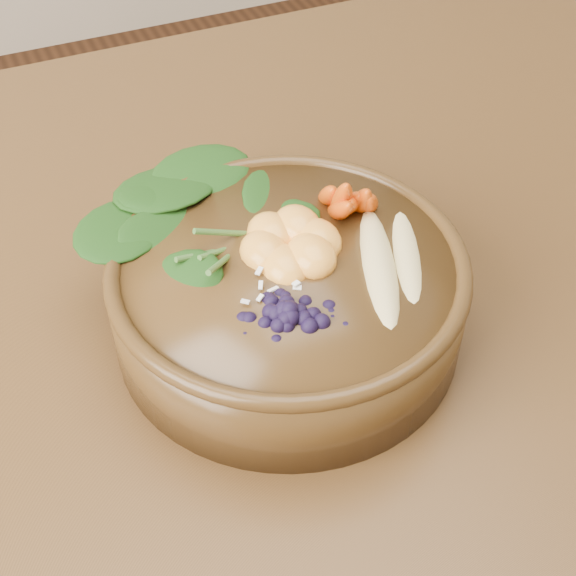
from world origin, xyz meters
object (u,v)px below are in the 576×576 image
object	(u,v)px
mandarin_cluster	(291,232)
blueberry_pile	(291,298)
kale_heap	(235,194)
stoneware_bowl	(288,297)
banana_halves	(394,247)
carrot_cluster	(352,164)
dining_table	(461,278)

from	to	relation	value
mandarin_cluster	blueberry_pile	distance (m)	0.07
kale_heap	stoneware_bowl	bearing A→B (deg)	-77.83
banana_halves	blueberry_pile	distance (m)	0.10
carrot_cluster	mandarin_cluster	size ratio (longest dim) A/B	0.87
kale_heap	banana_halves	bearing A→B (deg)	-48.25
banana_halves	blueberry_pile	size ratio (longest dim) A/B	1.12
mandarin_cluster	stoneware_bowl	bearing A→B (deg)	-121.04
carrot_cluster	kale_heap	bearing A→B (deg)	-169.49
stoneware_bowl	carrot_cluster	size ratio (longest dim) A/B	3.62
dining_table	blueberry_pile	xyz separation A→B (m)	(-0.25, -0.12, 0.19)
dining_table	banana_halves	size ratio (longest dim) A/B	11.30
banana_halves	mandarin_cluster	xyz separation A→B (m)	(-0.06, 0.04, 0.00)
stoneware_bowl	kale_heap	size ratio (longest dim) A/B	1.53
dining_table	stoneware_bowl	size ratio (longest dim) A/B	5.86
mandarin_cluster	kale_heap	bearing A→B (deg)	113.51
dining_table	stoneware_bowl	world-z (taller)	stoneware_bowl
stoneware_bowl	kale_heap	world-z (taller)	kale_heap
carrot_cluster	dining_table	bearing A→B (deg)	34.42
dining_table	kale_heap	xyz separation A→B (m)	(-0.24, -0.00, 0.19)
carrot_cluster	stoneware_bowl	bearing A→B (deg)	-123.69
dining_table	stoneware_bowl	xyz separation A→B (m)	(-0.23, -0.07, 0.13)
dining_table	mandarin_cluster	world-z (taller)	mandarin_cluster
stoneware_bowl	blueberry_pile	size ratio (longest dim) A/B	2.16
banana_halves	mandarin_cluster	distance (m)	0.08
dining_table	carrot_cluster	distance (m)	0.26
carrot_cluster	blueberry_pile	world-z (taller)	carrot_cluster
dining_table	kale_heap	world-z (taller)	kale_heap
stoneware_bowl	banana_halves	world-z (taller)	banana_halves
stoneware_bowl	mandarin_cluster	bearing A→B (deg)	58.96
dining_table	carrot_cluster	bearing A→B (deg)	-170.28
mandarin_cluster	blueberry_pile	xyz separation A→B (m)	(-0.03, -0.07, 0.00)
banana_halves	mandarin_cluster	world-z (taller)	mandarin_cluster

